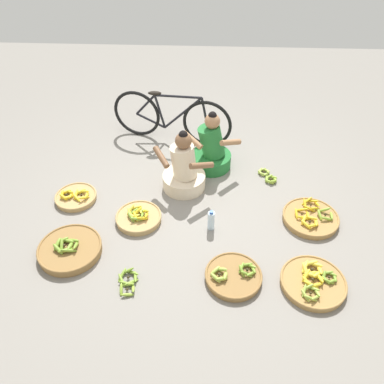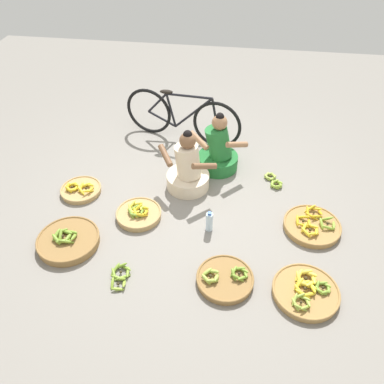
# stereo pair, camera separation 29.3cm
# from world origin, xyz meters

# --- Properties ---
(ground_plane) EXTENTS (10.00, 10.00, 0.00)m
(ground_plane) POSITION_xyz_m (0.00, 0.00, 0.00)
(ground_plane) COLOR gray
(vendor_woman_front) EXTENTS (0.73, 0.55, 0.80)m
(vendor_woman_front) POSITION_xyz_m (-0.12, 0.30, 0.26)
(vendor_woman_front) COLOR beige
(vendor_woman_front) RESTS_ON ground
(vendor_woman_behind) EXTENTS (0.75, 0.52, 0.80)m
(vendor_woman_behind) POSITION_xyz_m (0.20, 0.74, 0.25)
(vendor_woman_behind) COLOR #237233
(vendor_woman_behind) RESTS_ON ground
(bicycle_leaning) EXTENTS (1.67, 0.43, 0.73)m
(bicycle_leaning) POSITION_xyz_m (-0.36, 1.33, 0.36)
(bicycle_leaning) COLOR black
(bicycle_leaning) RESTS_ON ground
(banana_basket_back_left) EXTENTS (0.62, 0.62, 0.13)m
(banana_basket_back_left) POSITION_xyz_m (1.19, -1.08, 0.04)
(banana_basket_back_left) COLOR #A87F47
(banana_basket_back_left) RESTS_ON ground
(banana_basket_front_right) EXTENTS (0.62, 0.62, 0.14)m
(banana_basket_front_right) POSITION_xyz_m (1.32, -0.22, 0.04)
(banana_basket_front_right) COLOR #A87F47
(banana_basket_front_right) RESTS_ON ground
(banana_basket_back_right) EXTENTS (0.65, 0.65, 0.16)m
(banana_basket_back_right) POSITION_xyz_m (-1.22, -0.80, 0.05)
(banana_basket_back_right) COLOR olive
(banana_basket_back_right) RESTS_ON ground
(banana_basket_mid_left) EXTENTS (0.55, 0.55, 0.13)m
(banana_basket_mid_left) POSITION_xyz_m (0.44, -1.05, 0.04)
(banana_basket_mid_left) COLOR olive
(banana_basket_mid_left) RESTS_ON ground
(banana_basket_mid_right) EXTENTS (0.49, 0.49, 0.13)m
(banana_basket_mid_right) POSITION_xyz_m (-1.39, 0.01, 0.04)
(banana_basket_mid_right) COLOR tan
(banana_basket_mid_right) RESTS_ON ground
(banana_basket_near_vendor) EXTENTS (0.51, 0.51, 0.14)m
(banana_basket_near_vendor) POSITION_xyz_m (-0.59, -0.31, 0.05)
(banana_basket_near_vendor) COLOR tan
(banana_basket_near_vendor) RESTS_ON ground
(loose_bananas_near_bicycle) EXTENTS (0.25, 0.34, 0.08)m
(loose_bananas_near_bicycle) POSITION_xyz_m (0.93, 0.52, 0.03)
(loose_bananas_near_bicycle) COLOR #9EB747
(loose_bananas_near_bicycle) RESTS_ON ground
(loose_bananas_back_center) EXTENTS (0.22, 0.32, 0.09)m
(loose_bananas_back_center) POSITION_xyz_m (-0.57, -1.14, 0.03)
(loose_bananas_back_center) COLOR olive
(loose_bananas_back_center) RESTS_ON ground
(water_bottle) EXTENTS (0.08, 0.08, 0.25)m
(water_bottle) POSITION_xyz_m (0.21, -0.39, 0.12)
(water_bottle) COLOR silver
(water_bottle) RESTS_ON ground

